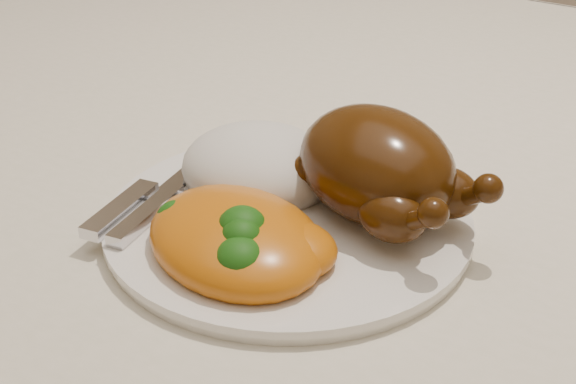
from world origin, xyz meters
The scene contains 7 objects.
dining_table centered at (0.00, 0.00, 0.67)m, with size 1.60×0.90×0.76m.
tablecloth centered at (0.00, 0.00, 0.74)m, with size 1.73×1.03×0.18m.
dinner_plate centered at (-0.02, -0.19, 0.77)m, with size 0.27×0.27×0.01m, color white.
roast_chicken centered at (0.03, -0.15, 0.82)m, with size 0.17×0.14×0.08m.
rice_mound centered at (-0.07, -0.16, 0.79)m, with size 0.14×0.13×0.07m.
mac_and_cheese centered at (-0.02, -0.25, 0.79)m, with size 0.17×0.15×0.06m.
cutlery centered at (-0.11, -0.22, 0.79)m, with size 0.05×0.19×0.01m.
Camera 1 is at (0.26, -0.61, 1.09)m, focal length 50.00 mm.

